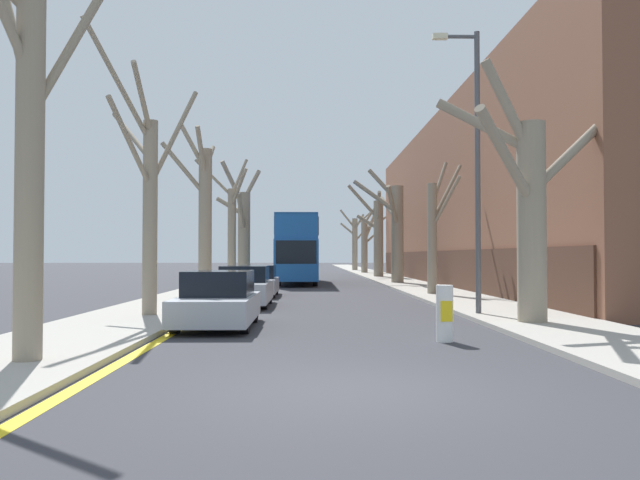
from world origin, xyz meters
TOP-DOWN VIEW (x-y plane):
  - ground_plane at (0.00, 0.00)m, footprint 300.00×300.00m
  - sidewalk_left at (-5.56, 50.00)m, footprint 3.25×120.00m
  - sidewalk_right at (5.56, 50.00)m, footprint 3.25×120.00m
  - building_facade_right at (12.17, 30.73)m, footprint 10.08×45.80m
  - kerb_line_stripe at (-3.75, 50.00)m, footprint 0.24×120.00m
  - street_tree_left_0 at (-5.19, 1.91)m, footprint 2.75×2.72m
  - street_tree_left_1 at (-5.22, 9.62)m, footprint 3.01×4.52m
  - street_tree_left_2 at (-5.03, 18.16)m, footprint 2.13×3.23m
  - street_tree_left_3 at (-4.99, 27.57)m, footprint 3.20×3.38m
  - street_tree_left_4 at (-5.27, 36.45)m, footprint 3.30×3.66m
  - street_tree_right_0 at (5.09, 7.51)m, footprint 5.12×3.27m
  - street_tree_right_1 at (5.08, 19.51)m, footprint 1.91×2.36m
  - street_tree_right_2 at (4.93, 31.15)m, footprint 3.17×4.74m
  - street_tree_right_3 at (5.06, 42.49)m, footprint 2.96×2.93m
  - street_tree_right_4 at (5.28, 54.37)m, footprint 3.24×2.26m
  - street_tree_right_5 at (4.96, 65.29)m, footprint 3.92×2.55m
  - double_decker_bus at (-1.26, 32.39)m, footprint 2.56×11.86m
  - parked_car_0 at (-2.87, 7.47)m, footprint 1.83×4.09m
  - parked_car_1 at (-2.87, 14.04)m, footprint 1.83×4.31m
  - parked_car_2 at (-2.87, 19.63)m, footprint 1.77×4.21m
  - lamp_post at (4.33, 9.91)m, footprint 1.40×0.20m
  - traffic_bollard at (2.29, 4.74)m, footprint 0.36×0.37m

SIDE VIEW (x-z plane):
  - ground_plane at x=0.00m, z-range 0.00..0.00m
  - kerb_line_stripe at x=-3.75m, z-range 0.00..0.01m
  - sidewalk_left at x=-5.56m, z-range 0.00..0.12m
  - sidewalk_right at x=5.56m, z-range 0.00..0.12m
  - traffic_bollard at x=2.29m, z-range 0.00..1.19m
  - parked_car_2 at x=-2.87m, z-range -0.04..1.34m
  - parked_car_0 at x=-2.87m, z-range -0.04..1.38m
  - parked_car_1 at x=-2.87m, z-range -0.04..1.41m
  - double_decker_bus at x=-1.26m, z-range 0.28..4.55m
  - street_tree_right_1 at x=5.08m, z-range -0.19..5.96m
  - street_tree_right_0 at x=5.09m, z-range -0.27..6.50m
  - street_tree_right_4 at x=5.28m, z-range -0.45..6.97m
  - street_tree_left_3 at x=-4.99m, z-range -0.35..7.21m
  - street_tree_right_3 at x=5.06m, z-range -0.31..7.35m
  - street_tree_right_2 at x=4.93m, z-range -0.14..7.28m
  - street_tree_left_1 at x=-5.22m, z-range -0.48..7.65m
  - street_tree_right_5 at x=4.96m, z-range -0.07..7.24m
  - street_tree_left_2 at x=-5.03m, z-range -0.13..7.38m
  - street_tree_left_4 at x=-5.27m, z-range -0.54..7.96m
  - street_tree_left_0 at x=-5.19m, z-range 0.18..7.95m
  - lamp_post at x=4.33m, z-range 0.47..8.93m
  - building_facade_right at x=12.17m, z-range -0.01..10.46m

